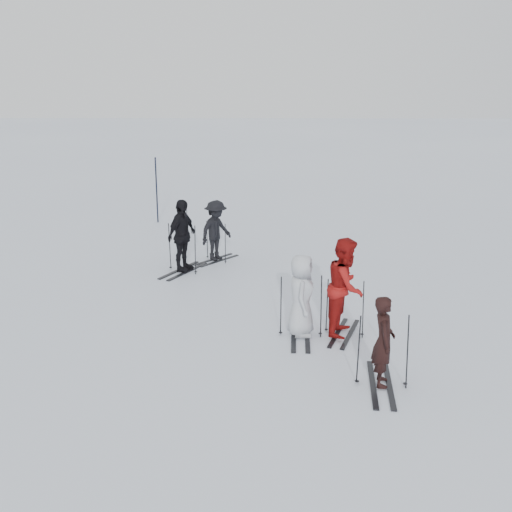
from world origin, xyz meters
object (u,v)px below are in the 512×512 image
Objects in this scene: skier_near_dark at (383,343)px; piste_marker at (157,190)px; skier_red at (346,288)px; skier_uphill_far at (216,231)px; skier_uphill_left at (182,237)px; skier_grey at (301,297)px.

skier_near_dark is 0.69× the size of piste_marker.
skier_red is 1.18× the size of skier_uphill_far.
skier_uphill_left is 5.93m from piste_marker.
skier_red is 1.04× the size of skier_uphill_left.
piste_marker is (-4.44, 9.96, 0.31)m from skier_grey.
skier_grey is at bearing -65.98° from piste_marker.
skier_grey is (-1.24, 2.10, 0.05)m from skier_near_dark.
skier_uphill_far is 5.27m from piste_marker.
skier_uphill_far is (0.81, 1.03, -0.11)m from skier_uphill_left.
skier_red is at bearing -110.07° from skier_uphill_left.
skier_near_dark is 2.44m from skier_grey.
skier_uphill_left is (-4.11, 6.34, 0.17)m from skier_near_dark.
skier_red reaches higher than skier_near_dark.
skier_uphill_left reaches higher than skier_uphill_far.
skier_uphill_left is 0.84× the size of piste_marker.
skier_red is 5.60m from skier_uphill_left.
skier_near_dark is at bearing -119.18° from skier_uphill_left.
piste_marker is (-2.38, 4.69, 0.30)m from skier_uphill_far.
skier_grey is at bearing 36.17° from skier_near_dark.
skier_near_dark is at bearing -116.42° from skier_uphill_far.
skier_red is at bearing -81.77° from skier_grey.
skier_uphill_far reaches higher than skier_near_dark.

